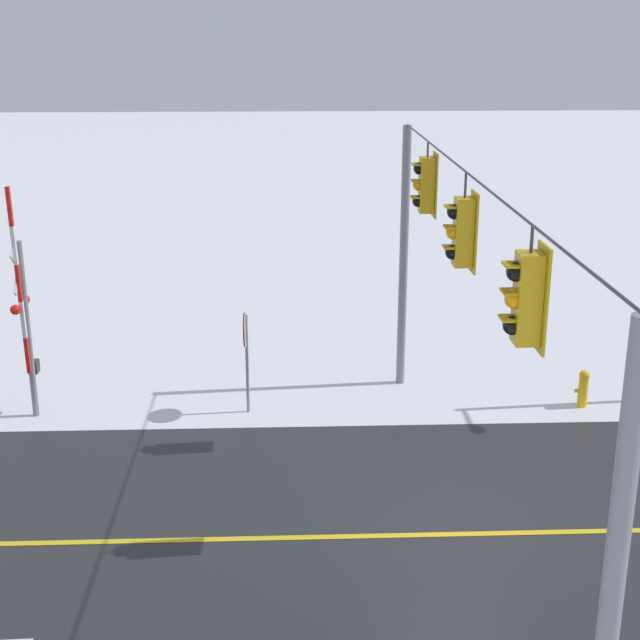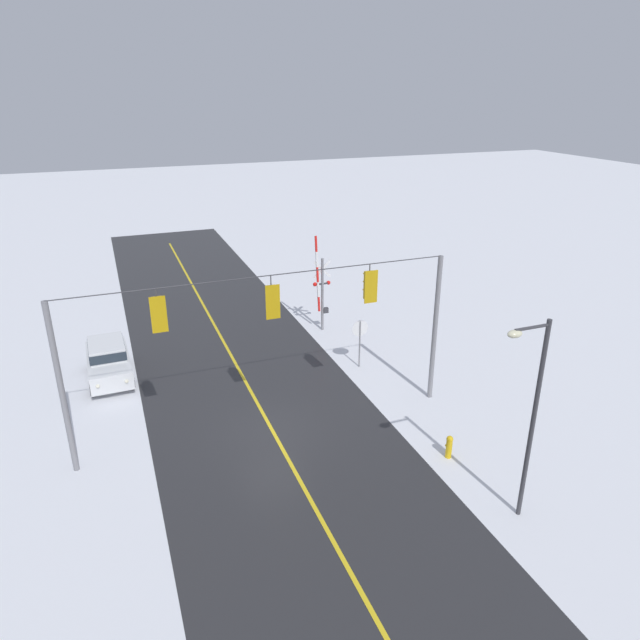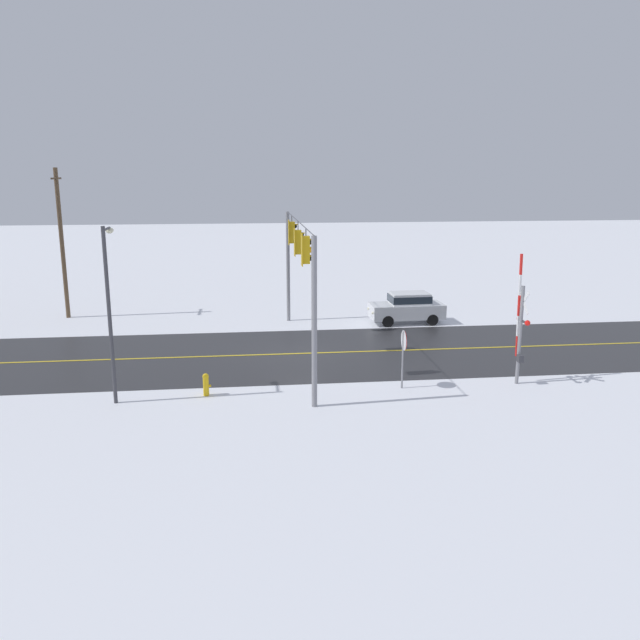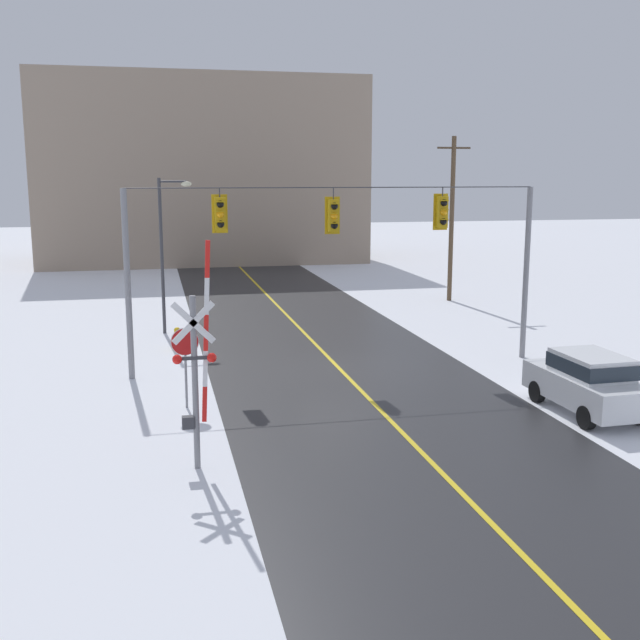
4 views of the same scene
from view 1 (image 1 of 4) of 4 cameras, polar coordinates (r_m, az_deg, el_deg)
The scene contains 5 objects.
ground_plane at distance 16.19m, azimuth 8.16°, elevation -13.18°, with size 160.00×160.00×0.00m, color white.
signal_span at distance 14.53m, azimuth 8.80°, elevation 1.50°, with size 14.20×0.47×6.22m.
stop_sign at distance 20.12m, azimuth -4.69°, elevation -1.26°, with size 0.80×0.09×2.35m.
railroad_crossing at distance 20.62m, azimuth -18.01°, elevation 0.24°, with size 0.98×0.31×5.21m.
fire_hydrant at distance 21.62m, azimuth 16.16°, elevation -4.07°, with size 0.24×0.31×0.88m.
Camera 1 is at (13.59, -2.78, 8.34)m, focal length 51.08 mm.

